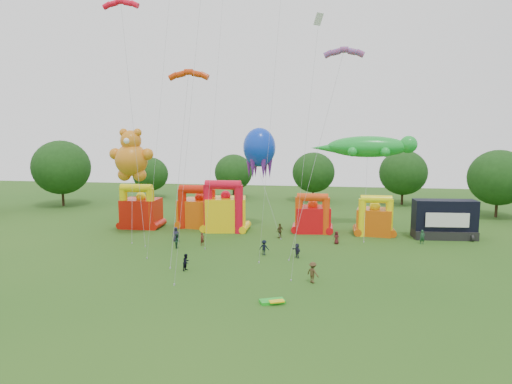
# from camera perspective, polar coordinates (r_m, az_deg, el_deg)

# --- Properties ---
(ground) EXTENTS (160.00, 160.00, 0.00)m
(ground) POSITION_cam_1_polar(r_m,az_deg,el_deg) (37.80, -7.74, -13.92)
(ground) COLOR #225016
(ground) RESTS_ON ground
(tree_ring) EXTENTS (123.85, 125.96, 12.07)m
(tree_ring) POSITION_cam_1_polar(r_m,az_deg,el_deg) (36.89, -9.42, -4.33)
(tree_ring) COLOR #352314
(tree_ring) RESTS_ON ground
(bouncy_castle_0) EXTENTS (5.06, 4.07, 6.45)m
(bouncy_castle_0) POSITION_cam_1_polar(r_m,az_deg,el_deg) (67.36, -14.23, -2.28)
(bouncy_castle_0) COLOR red
(bouncy_castle_0) RESTS_ON ground
(bouncy_castle_1) EXTENTS (6.05, 5.15, 6.27)m
(bouncy_castle_1) POSITION_cam_1_polar(r_m,az_deg,el_deg) (66.32, -7.11, -2.32)
(bouncy_castle_1) COLOR #D9560B
(bouncy_castle_1) RESTS_ON ground
(bouncy_castle_2) EXTENTS (6.13, 5.24, 7.20)m
(bouncy_castle_2) POSITION_cam_1_polar(r_m,az_deg,el_deg) (63.42, -3.85, -2.42)
(bouncy_castle_2) COLOR yellow
(bouncy_castle_2) RESTS_ON ground
(bouncy_castle_3) EXTENTS (4.99, 4.17, 5.53)m
(bouncy_castle_3) POSITION_cam_1_polar(r_m,az_deg,el_deg) (62.91, 7.07, -3.11)
(bouncy_castle_3) COLOR red
(bouncy_castle_3) RESTS_ON ground
(bouncy_castle_4) EXTENTS (4.94, 4.19, 5.51)m
(bouncy_castle_4) POSITION_cam_1_polar(r_m,az_deg,el_deg) (62.82, 14.60, -3.32)
(bouncy_castle_4) COLOR #D0530B
(bouncy_castle_4) RESTS_ON ground
(stage_trailer) EXTENTS (7.98, 3.51, 5.04)m
(stage_trailer) POSITION_cam_1_polar(r_m,az_deg,el_deg) (63.77, 22.48, -3.21)
(stage_trailer) COLOR black
(stage_trailer) RESTS_ON ground
(teddy_bear_kite) EXTENTS (5.86, 5.81, 14.21)m
(teddy_bear_kite) POSITION_cam_1_polar(r_m,az_deg,el_deg) (60.46, -15.29, 2.44)
(teddy_bear_kite) COLOR orange
(teddy_bear_kite) RESTS_ON ground
(gecko_kite) EXTENTS (14.78, 12.26, 13.22)m
(gecko_kite) POSITION_cam_1_polar(r_m,az_deg,el_deg) (64.86, 13.69, 2.99)
(gecko_kite) COLOR green
(gecko_kite) RESTS_ON ground
(octopus_kite) EXTENTS (6.16, 9.17, 14.34)m
(octopus_kite) POSITION_cam_1_polar(r_m,az_deg,el_deg) (62.43, 1.21, 1.10)
(octopus_kite) COLOR #0D35C8
(octopus_kite) RESTS_ON ground
(parafoil_kites) EXTENTS (31.94, 14.04, 30.90)m
(parafoil_kites) POSITION_cam_1_polar(r_m,az_deg,el_deg) (53.16, -4.44, 6.78)
(parafoil_kites) COLOR red
(parafoil_kites) RESTS_ON ground
(diamond_kites) EXTENTS (18.69, 19.27, 41.61)m
(diamond_kites) POSITION_cam_1_polar(r_m,az_deg,el_deg) (49.12, -4.10, 11.35)
(diamond_kites) COLOR #DF0A41
(diamond_kites) RESTS_ON ground
(folded_kite_bundle) EXTENTS (2.23, 1.70, 0.31)m
(folded_kite_bundle) POSITION_cam_1_polar(r_m,az_deg,el_deg) (38.02, 2.11, -13.49)
(folded_kite_bundle) COLOR green
(folded_kite_bundle) RESTS_ON ground
(spectator_0) EXTENTS (1.02, 0.80, 1.83)m
(spectator_0) POSITION_cam_1_polar(r_m,az_deg,el_deg) (58.32, -9.99, -5.24)
(spectator_0) COLOR #212137
(spectator_0) RESTS_ON ground
(spectator_1) EXTENTS (0.65, 0.67, 1.56)m
(spectator_1) POSITION_cam_1_polar(r_m,az_deg,el_deg) (55.95, -6.73, -5.87)
(spectator_1) COLOR #542118
(spectator_1) RESTS_ON ground
(spectator_2) EXTENTS (0.79, 0.94, 1.72)m
(spectator_2) POSITION_cam_1_polar(r_m,az_deg,el_deg) (55.17, -9.77, -6.04)
(spectator_2) COLOR #163722
(spectator_2) RESTS_ON ground
(spectator_3) EXTENTS (1.19, 0.80, 1.72)m
(spectator_3) POSITION_cam_1_polar(r_m,az_deg,el_deg) (51.39, 1.02, -6.96)
(spectator_3) COLOR black
(spectator_3) RESTS_ON ground
(spectator_4) EXTENTS (1.09, 1.17, 1.93)m
(spectator_4) POSITION_cam_1_polar(r_m,az_deg,el_deg) (59.29, 3.01, -4.86)
(spectator_4) COLOR #473A1C
(spectator_4) RESTS_ON ground
(spectator_5) EXTENTS (1.27, 1.49, 1.61)m
(spectator_5) POSITION_cam_1_polar(r_m,az_deg,el_deg) (50.55, 5.15, -7.30)
(spectator_5) COLOR #23233A
(spectator_5) RESTS_ON ground
(spectator_6) EXTENTS (0.92, 0.77, 1.59)m
(spectator_6) POSITION_cam_1_polar(r_m,az_deg,el_deg) (57.10, 10.03, -5.64)
(spectator_6) COLOR #4C1519
(spectator_6) RESTS_ON ground
(spectator_7) EXTENTS (0.73, 0.57, 1.75)m
(spectator_7) POSITION_cam_1_polar(r_m,az_deg,el_deg) (59.80, 20.08, -5.31)
(spectator_7) COLOR #1B4428
(spectator_7) RESTS_ON ground
(spectator_8) EXTENTS (0.84, 0.97, 1.70)m
(spectator_8) POSITION_cam_1_polar(r_m,az_deg,el_deg) (46.47, -8.71, -8.66)
(spectator_8) COLOR black
(spectator_8) RESTS_ON ground
(spectator_9) EXTENTS (1.45, 1.38, 1.98)m
(spectator_9) POSITION_cam_1_polar(r_m,az_deg,el_deg) (42.64, 7.12, -9.95)
(spectator_9) COLOR #47341C
(spectator_9) RESTS_ON ground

